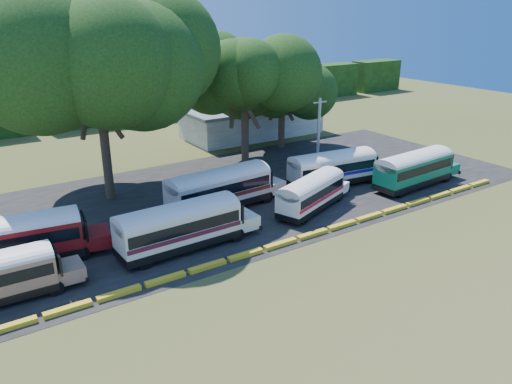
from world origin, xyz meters
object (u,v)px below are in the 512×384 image
bus_red (14,238)px  bus_cream_west (181,224)px  bus_white_red (312,191)px  bus_teal (415,167)px  tree_west (95,53)px

bus_red → bus_cream_west: bus_red is taller
bus_white_red → bus_teal: bus_teal is taller
bus_red → bus_teal: (34.52, -4.18, -0.04)m
bus_cream_west → bus_teal: 24.31m
bus_red → tree_west: 16.71m
bus_cream_west → bus_white_red: bearing=1.3°
bus_teal → tree_west: 30.47m
bus_teal → bus_red: bearing=169.5°
bus_cream_west → bus_white_red: bus_cream_west is taller
bus_red → bus_teal: bus_red is taller
bus_white_red → bus_red: bearing=150.8°
bus_cream_west → bus_teal: size_ratio=1.01×
bus_cream_west → bus_red: bearing=157.5°
bus_teal → bus_cream_west: bearing=175.7°
bus_red → tree_west: (9.21, 8.96, 10.69)m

